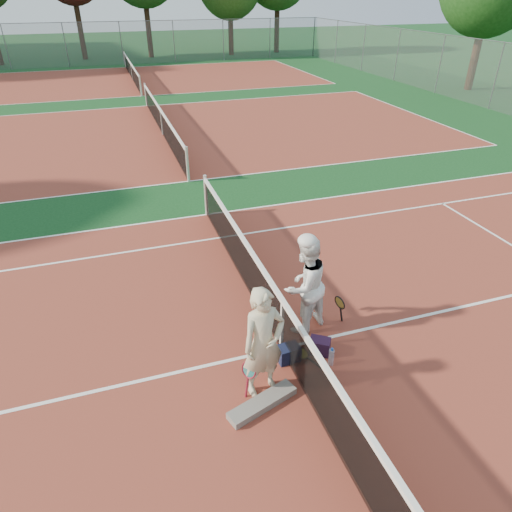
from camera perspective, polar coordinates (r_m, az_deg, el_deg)
The scene contains 17 objects.
ground at distance 7.79m, azimuth 3.16°, elevation -11.49°, with size 130.00×130.00×0.00m, color #103B18.
court_main at distance 7.79m, azimuth 3.16°, elevation -11.48°, with size 23.77×10.97×0.01m, color maroon.
court_far_a at distance 19.68m, azimuth -11.55°, elevation 14.66°, with size 23.77×10.97×0.01m, color maroon.
court_far_b at distance 32.84m, azimuth -15.16°, elevation 20.52°, with size 23.77×10.97×0.01m, color maroon.
net_main at distance 7.46m, azimuth 3.27°, elevation -8.58°, with size 0.10×10.98×1.02m, color black, non-canonical shape.
net_far_a at distance 19.55m, azimuth -11.71°, elevation 16.09°, with size 0.10×10.98×1.02m, color black, non-canonical shape.
net_far_b at distance 32.76m, azimuth -15.29°, elevation 21.39°, with size 0.10×10.98×1.02m, color black, non-canonical shape.
fence_back at distance 39.58m, azimuth -16.46°, elevation 24.13°, with size 32.00×0.06×3.00m, color slate, non-canonical shape.
player_a at distance 6.53m, azimuth 0.94°, elevation -10.83°, with size 0.65×0.43×1.79m, color beige.
player_b at distance 7.72m, azimuth 6.11°, elevation -3.64°, with size 0.87×0.68×1.78m, color white.
racket_red at distance 6.88m, azimuth -0.89°, elevation -15.04°, with size 0.15×0.27×0.59m, color maroon, non-canonical shape.
racket_black_held at distance 8.23m, azimuth 10.32°, elevation -6.69°, with size 0.18×0.27×0.59m, color black, non-canonical shape.
racket_spare at distance 7.61m, azimuth 5.60°, elevation -12.14°, with size 0.60×0.27×0.14m, color black, non-canonical shape.
sports_bag_navy at distance 7.51m, azimuth 4.06°, elevation -12.04°, with size 0.35×0.24×0.28m, color black.
sports_bag_purple at distance 7.70m, azimuth 7.96°, elevation -11.08°, with size 0.33×0.23×0.27m, color black.
net_cover_canvas at distance 6.89m, azimuth 0.80°, elevation -17.91°, with size 1.09×0.25×0.11m, color #66615C.
water_bottle at distance 7.50m, azimuth 9.38°, elevation -12.40°, with size 0.09×0.09×0.30m, color #AFC3DE.
Camera 1 is at (-2.21, -5.35, 5.22)m, focal length 32.00 mm.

